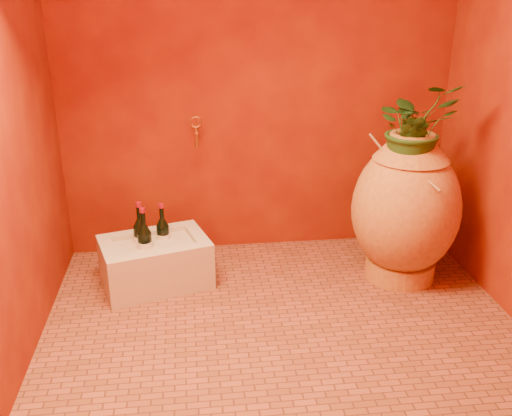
{
  "coord_description": "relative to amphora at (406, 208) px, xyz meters",
  "views": [
    {
      "loc": [
        -0.45,
        -2.57,
        1.69
      ],
      "look_at": [
        -0.09,
        0.35,
        0.53
      ],
      "focal_mm": 40.0,
      "sensor_mm": 36.0,
      "label": 1
    }
  ],
  "objects": [
    {
      "name": "plant_main",
      "position": [
        0.0,
        -0.01,
        0.49
      ],
      "size": [
        0.52,
        0.47,
        0.5
      ],
      "primitive_type": "imported",
      "rotation": [
        0.0,
        0.0,
        0.19
      ],
      "color": "#1D4619",
      "rests_on": "amphora"
    },
    {
      "name": "wall_back",
      "position": [
        -0.81,
        0.58,
        0.8
      ],
      "size": [
        2.5,
        0.02,
        2.5
      ],
      "primitive_type": "cube",
      "color": "#630C05",
      "rests_on": "ground"
    },
    {
      "name": "wine_bottle_a",
      "position": [
        -1.43,
        0.18,
        -0.18
      ],
      "size": [
        0.08,
        0.08,
        0.32
      ],
      "color": "black",
      "rests_on": "stone_basin"
    },
    {
      "name": "wine_bottle_c",
      "position": [
        -1.56,
        0.14,
        -0.17
      ],
      "size": [
        0.09,
        0.09,
        0.35
      ],
      "color": "black",
      "rests_on": "stone_basin"
    },
    {
      "name": "floor",
      "position": [
        -0.81,
        -0.42,
        -0.45
      ],
      "size": [
        2.5,
        2.5,
        0.0
      ],
      "primitive_type": "plane",
      "color": "brown",
      "rests_on": "ground"
    },
    {
      "name": "wine_bottle_b",
      "position": [
        -1.54,
        0.05,
        -0.17
      ],
      "size": [
        0.09,
        0.09,
        0.35
      ],
      "color": "black",
      "rests_on": "stone_basin"
    },
    {
      "name": "amphora",
      "position": [
        0.0,
        0.0,
        0.0
      ],
      "size": [
        0.79,
        0.79,
        0.91
      ],
      "rotation": [
        0.0,
        0.0,
        -0.29
      ],
      "color": "#C18736",
      "rests_on": "floor"
    },
    {
      "name": "stone_basin",
      "position": [
        -1.49,
        0.09,
        -0.32
      ],
      "size": [
        0.7,
        0.58,
        0.29
      ],
      "rotation": [
        0.0,
        0.0,
        0.28
      ],
      "color": "#BCB19C",
      "rests_on": "floor"
    },
    {
      "name": "wall_tap",
      "position": [
        -1.21,
        0.49,
        0.39
      ],
      "size": [
        0.08,
        0.16,
        0.18
      ],
      "color": "#AC7227",
      "rests_on": "wall_back"
    },
    {
      "name": "plant_side",
      "position": [
        -0.05,
        -0.07,
        0.4
      ],
      "size": [
        0.25,
        0.25,
        0.36
      ],
      "primitive_type": "imported",
      "rotation": [
        0.0,
        0.0,
        -0.77
      ],
      "color": "#1D4619",
      "rests_on": "amphora"
    }
  ]
}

